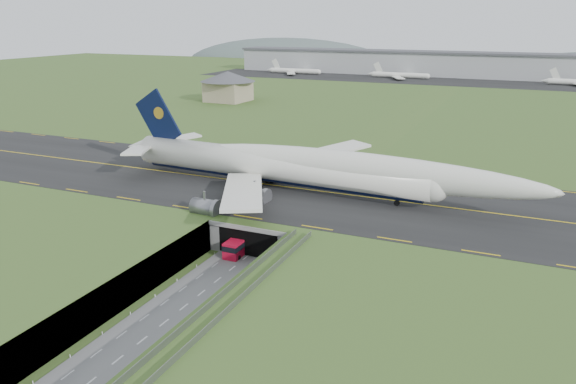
% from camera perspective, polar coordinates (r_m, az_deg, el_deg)
% --- Properties ---
extents(ground, '(900.00, 900.00, 0.00)m').
position_cam_1_polar(ground, '(97.98, -6.27, -8.28)').
color(ground, '#3C6026').
rests_on(ground, ground).
extents(airfield_deck, '(800.00, 800.00, 6.00)m').
position_cam_1_polar(airfield_deck, '(96.72, -6.32, -6.68)').
color(airfield_deck, gray).
rests_on(airfield_deck, ground).
extents(trench_road, '(12.00, 75.00, 0.20)m').
position_cam_1_polar(trench_road, '(92.22, -8.61, -10.03)').
color(trench_road, slate).
rests_on(trench_road, ground).
extents(taxiway, '(800.00, 44.00, 0.18)m').
position_cam_1_polar(taxiway, '(123.44, 1.26, 0.31)').
color(taxiway, black).
rests_on(taxiway, airfield_deck).
extents(tunnel_portal, '(17.00, 22.30, 6.00)m').
position_cam_1_polar(tunnel_portal, '(110.24, -2.00, -3.32)').
color(tunnel_portal, gray).
rests_on(tunnel_portal, ground).
extents(guideway, '(3.00, 53.00, 7.05)m').
position_cam_1_polar(guideway, '(75.92, -6.34, -11.82)').
color(guideway, '#A8A8A3').
rests_on(guideway, ground).
extents(jumbo_jet, '(99.19, 62.90, 20.84)m').
position_cam_1_polar(jumbo_jet, '(119.65, 1.55, 2.51)').
color(jumbo_jet, white).
rests_on(jumbo_jet, ground).
extents(shuttle_tram, '(3.01, 7.67, 3.12)m').
position_cam_1_polar(shuttle_tram, '(104.85, -5.03, -5.45)').
color(shuttle_tram, red).
rests_on(shuttle_tram, ground).
extents(service_building, '(25.50, 25.50, 13.40)m').
position_cam_1_polar(service_building, '(256.96, -6.12, 10.90)').
color(service_building, tan).
rests_on(service_building, ground).
extents(cargo_terminal, '(320.00, 67.00, 15.60)m').
position_cam_1_polar(cargo_terminal, '(379.31, 17.23, 12.28)').
color(cargo_terminal, '#B2B2B2').
rests_on(cargo_terminal, ground).
extents(distant_hills, '(700.00, 91.00, 60.00)m').
position_cam_1_polar(distant_hills, '(508.59, 26.28, 10.34)').
color(distant_hills, '#4F5F5D').
rests_on(distant_hills, ground).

